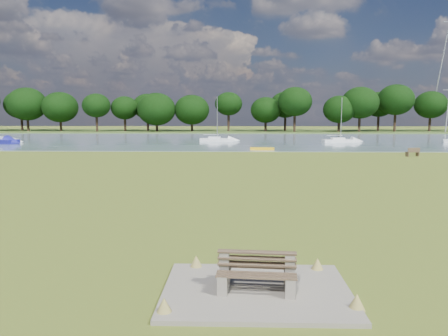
{
  "coord_description": "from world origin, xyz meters",
  "views": [
    {
      "loc": [
        -0.46,
        -23.46,
        4.05
      ],
      "look_at": [
        -1.09,
        -2.0,
        1.33
      ],
      "focal_mm": 35.0,
      "sensor_mm": 36.0,
      "label": 1
    }
  ],
  "objects_px": {
    "riverbank_bench": "(413,152)",
    "sailboat_0": "(217,139)",
    "bench_pair": "(257,272)",
    "sailboat_5": "(340,140)",
    "kayak": "(262,149)"
  },
  "relations": [
    {
      "from": "kayak",
      "to": "sailboat_0",
      "type": "relative_size",
      "value": 0.42
    },
    {
      "from": "bench_pair",
      "to": "sailboat_0",
      "type": "xyz_separation_m",
      "value": [
        -3.3,
        52.13,
        -0.04
      ]
    },
    {
      "from": "sailboat_0",
      "to": "kayak",
      "type": "bearing_deg",
      "value": -64.84
    },
    {
      "from": "riverbank_bench",
      "to": "sailboat_5",
      "type": "distance_m",
      "value": 18.82
    },
    {
      "from": "riverbank_bench",
      "to": "sailboat_5",
      "type": "bearing_deg",
      "value": 79.07
    },
    {
      "from": "bench_pair",
      "to": "kayak",
      "type": "distance_m",
      "value": 38.07
    },
    {
      "from": "bench_pair",
      "to": "kayak",
      "type": "relative_size",
      "value": 0.7
    },
    {
      "from": "kayak",
      "to": "sailboat_5",
      "type": "bearing_deg",
      "value": 53.2
    },
    {
      "from": "kayak",
      "to": "sailboat_5",
      "type": "distance_m",
      "value": 16.67
    },
    {
      "from": "bench_pair",
      "to": "sailboat_5",
      "type": "relative_size",
      "value": 0.3
    },
    {
      "from": "riverbank_bench",
      "to": "sailboat_0",
      "type": "xyz_separation_m",
      "value": [
        -19.27,
        20.53,
        0.03
      ]
    },
    {
      "from": "bench_pair",
      "to": "riverbank_bench",
      "type": "bearing_deg",
      "value": 67.63
    },
    {
      "from": "riverbank_bench",
      "to": "sailboat_0",
      "type": "relative_size",
      "value": 0.22
    },
    {
      "from": "bench_pair",
      "to": "sailboat_0",
      "type": "distance_m",
      "value": 52.23
    },
    {
      "from": "riverbank_bench",
      "to": "sailboat_0",
      "type": "bearing_deg",
      "value": 114.99
    }
  ]
}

